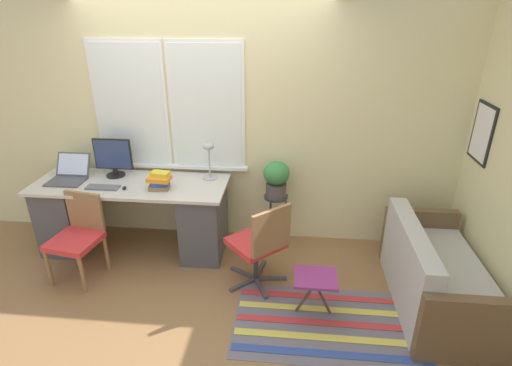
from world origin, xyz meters
The scene contains 17 objects.
ground_plane centered at (0.00, 0.00, 0.00)m, with size 14.00×14.00×0.00m, color olive.
wall_back_with_window centered at (-0.02, 0.78, 1.35)m, with size 9.00×0.12×2.70m.
wall_right_with_picture centered at (2.67, 0.00, 1.35)m, with size 0.08×9.00×2.70m.
desk centered at (-0.73, 0.35, 0.41)m, with size 1.98×0.70×0.78m.
laptop centered at (-1.39, 0.37, 0.83)m, with size 0.36×0.38×0.24m.
monitor centered at (-0.95, 0.52, 0.98)m, with size 0.40×0.19×0.41m.
keyboard centered at (-0.95, 0.20, 0.79)m, with size 0.33×0.11×0.02m.
mouse centered at (-0.73, 0.20, 0.79)m, with size 0.04×0.06×0.03m.
desk_lamp centered at (0.06, 0.55, 1.05)m, with size 0.15×0.15×0.39m.
book_stack centered at (-0.38, 0.25, 0.86)m, with size 0.23×0.18×0.17m.
desk_chair_wooden centered at (-1.09, -0.15, 0.45)m, with size 0.49×0.50×0.82m.
office_chair_swivel centered at (0.65, -0.14, 0.46)m, with size 0.62×0.63×0.87m.
couch_loveseat centered at (2.19, -0.25, 0.27)m, with size 0.70×1.40×0.74m.
plant_stand centered at (0.76, 0.55, 0.53)m, with size 0.25×0.25×0.60m.
potted_plant centered at (0.76, 0.55, 0.81)m, with size 0.27×0.27×0.38m.
floor_rug_striped centered at (1.27, -0.61, 0.00)m, with size 1.58×0.90×0.01m.
folding_stool centered at (1.15, -0.49, 0.34)m, with size 0.36×0.30×0.39m.
Camera 1 is at (0.92, -3.22, 2.46)m, focal length 28.00 mm.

